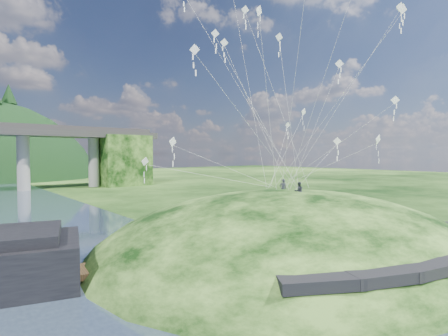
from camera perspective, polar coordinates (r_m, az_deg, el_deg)
ground at (r=25.32m, az=1.72°, el=-16.73°), size 320.00×320.00×0.00m
grass_hill at (r=32.56m, az=10.32°, el=-15.16°), size 36.00×32.00×13.00m
footpath at (r=25.42m, az=30.68°, el=-12.08°), size 22.29×5.84×0.83m
wooden_dock at (r=26.46m, az=-15.08°, el=-14.81°), size 16.25×4.20×1.15m
kite_flyers at (r=32.32m, az=11.01°, el=-2.01°), size 1.94×3.56×1.93m
kite_swarm at (r=33.11m, az=10.43°, el=17.09°), size 20.22×16.61×20.41m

